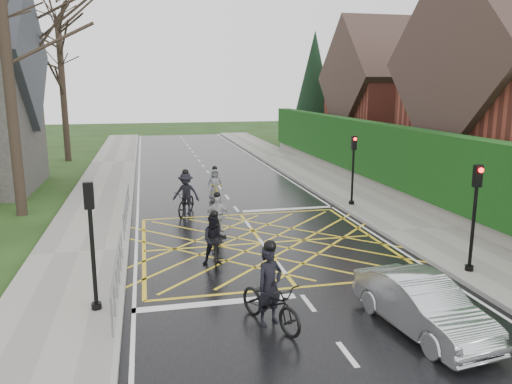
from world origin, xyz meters
name	(u,v)px	position (x,y,z in m)	size (l,w,h in m)	color
ground	(262,243)	(0.00, 0.00, 0.00)	(120.00, 120.00, 0.00)	black
road	(262,243)	(0.00, 0.00, 0.01)	(9.00, 80.00, 0.01)	black
sidewalk_right	(419,230)	(6.00, 0.00, 0.07)	(3.00, 80.00, 0.15)	gray
sidewalk_left	(80,254)	(-6.00, 0.00, 0.07)	(3.00, 80.00, 0.15)	gray
stone_wall	(387,189)	(7.75, 6.00, 0.35)	(0.50, 38.00, 0.70)	slate
hedge	(389,154)	(7.75, 6.00, 2.10)	(0.90, 38.00, 2.80)	#0F370F
house_far	(401,100)	(14.75, 18.00, 4.36)	(9.80, 8.80, 10.30)	maroon
conifer	(314,90)	(10.75, 26.00, 4.99)	(4.60, 4.60, 10.00)	black
tree_near	(3,18)	(-9.00, 6.00, 7.91)	(9.24, 9.24, 11.44)	black
tree_mid	(21,23)	(-10.00, 14.00, 8.63)	(10.08, 10.08, 12.48)	black
tree_far	(60,59)	(-9.30, 22.00, 7.19)	(8.40, 8.40, 10.40)	black
railing_south	(117,267)	(-4.65, -3.50, 0.78)	(0.05, 5.04, 1.03)	slate
railing_north	(126,202)	(-4.65, 4.00, 0.79)	(0.05, 6.04, 1.03)	slate
traffic_light_ne	(353,171)	(5.10, 4.20, 1.66)	(0.24, 0.31, 3.21)	black
traffic_light_se	(474,220)	(5.10, -4.20, 1.66)	(0.24, 0.31, 3.21)	black
traffic_light_sw	(92,248)	(-5.10, -4.50, 1.66)	(0.24, 0.31, 3.21)	black
cyclist_rear	(270,298)	(-1.21, -5.90, 0.65)	(1.50, 2.16, 1.99)	black
cyclist_back	(215,245)	(-1.89, -1.77, 0.64)	(0.82, 1.75, 1.71)	black
cyclist_mid	(186,198)	(-2.21, 4.66, 0.70)	(1.39, 2.10, 1.93)	black
cyclist_front	(218,220)	(-1.38, 1.15, 0.60)	(0.94, 1.69, 1.64)	black
cyclist_lead	(215,189)	(-0.66, 6.89, 0.58)	(0.75, 1.72, 1.67)	gold
car	(422,305)	(1.99, -6.89, 0.61)	(1.30, 3.72, 1.22)	#B7BABF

